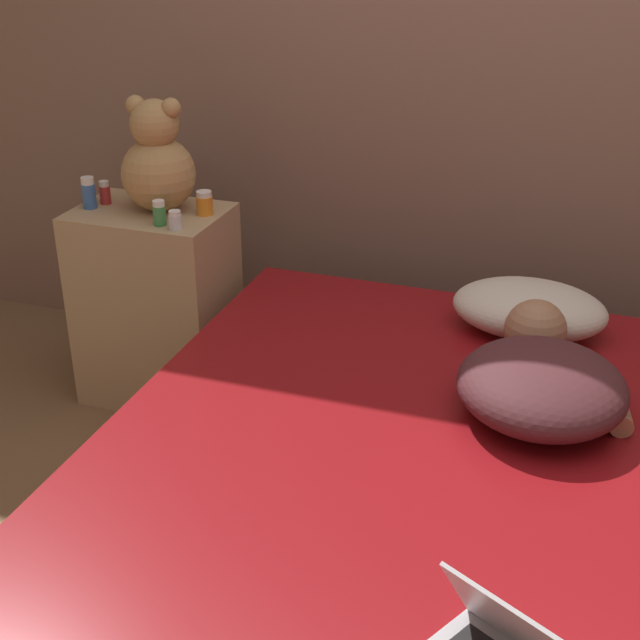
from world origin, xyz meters
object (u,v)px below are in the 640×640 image
bottle_red (105,193)px  bottle_clear (175,220)px  pillow (529,309)px  bottle_orange (204,203)px  person_lying (542,378)px  bottle_blue (89,193)px  bottle_green (159,213)px  teddy_bear (158,162)px

bottle_red → bottle_clear: 0.38m
pillow → bottle_orange: size_ratio=5.80×
pillow → person_lying: person_lying is taller
bottle_red → person_lying: bearing=-15.9°
person_lying → bottle_clear: 1.26m
bottle_clear → bottle_orange: 0.16m
bottle_clear → person_lying: bearing=-13.7°
person_lying → bottle_orange: size_ratio=8.28×
bottle_clear → bottle_blue: 0.39m
bottle_clear → bottle_green: bottle_green is taller
bottle_orange → bottle_blue: 0.41m
bottle_clear → bottle_red: bearing=156.8°
pillow → bottle_red: bearing=179.6°
pillow → person_lying: 0.44m
person_lying → bottle_green: bearing=156.5°
pillow → bottle_blue: (-1.50, -0.05, 0.22)m
person_lying → bottle_red: bottle_red is taller
pillow → bottle_clear: bearing=-173.0°
person_lying → bottle_clear: bearing=156.6°
person_lying → bottle_clear: (-1.21, 0.29, 0.19)m
teddy_bear → bottle_clear: (0.14, -0.16, -0.14)m
bottle_red → bottle_clear: bottle_red is taller
pillow → bottle_orange: bottle_orange is taller
teddy_bear → bottle_blue: size_ratio=3.52×
bottle_blue → bottle_green: bearing=-13.4°
bottle_green → person_lying: bearing=-13.8°
person_lying → bottle_orange: bottle_orange is taller
teddy_bear → bottle_green: 0.20m
teddy_bear → bottle_orange: size_ratio=4.73×
bottle_blue → person_lying: bearing=-13.7°
teddy_bear → bottle_orange: teddy_bear is taller
pillow → bottle_blue: bottle_blue is taller
pillow → bottle_red: bottle_red is taller
pillow → bottle_blue: 1.51m
bottle_clear → teddy_bear: bearing=130.8°
teddy_bear → bottle_clear: size_ratio=6.13×
person_lying → bottle_orange: (-1.18, 0.45, 0.20)m
person_lying → bottle_blue: bearing=156.5°
bottle_clear → bottle_orange: bottle_orange is taller
person_lying → bottle_blue: bottle_blue is taller
bottle_red → bottle_clear: bearing=-23.2°
bottle_orange → bottle_green: bottle_green is taller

